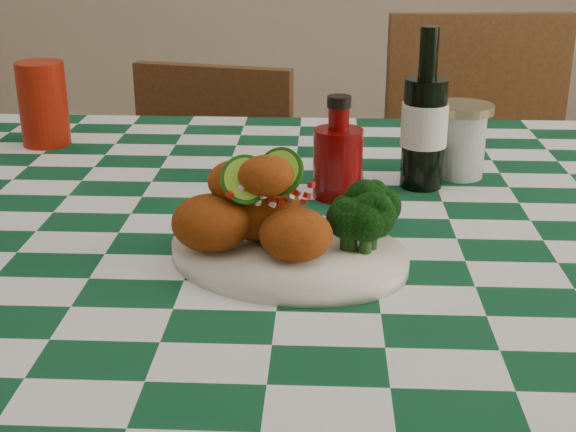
# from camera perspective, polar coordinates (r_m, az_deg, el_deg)

# --- Properties ---
(plate) EXTENTS (0.33, 0.30, 0.02)m
(plate) POSITION_cam_1_polar(r_m,az_deg,el_deg) (0.90, 0.00, -2.75)
(plate) COLOR white
(plate) RESTS_ON dining_table
(fried_chicken_pile) EXTENTS (0.16, 0.12, 0.11)m
(fried_chicken_pile) POSITION_cam_1_polar(r_m,az_deg,el_deg) (0.87, -1.50, 0.99)
(fried_chicken_pile) COLOR #8B370D
(fried_chicken_pile) RESTS_ON plate
(broccoli_side) EXTENTS (0.09, 0.09, 0.07)m
(broccoli_side) POSITION_cam_1_polar(r_m,az_deg,el_deg) (0.89, 5.43, -0.02)
(broccoli_side) COLOR black
(broccoli_side) RESTS_ON plate
(red_tumbler) EXTENTS (0.10, 0.10, 0.14)m
(red_tumbler) POSITION_cam_1_polar(r_m,az_deg,el_deg) (1.39, -17.02, 7.64)
(red_tumbler) COLOR #9B1708
(red_tumbler) RESTS_ON dining_table
(ketchup_bottle) EXTENTS (0.08, 0.08, 0.14)m
(ketchup_bottle) POSITION_cam_1_polar(r_m,az_deg,el_deg) (1.08, 3.59, 4.89)
(ketchup_bottle) COLOR #640505
(ketchup_bottle) RESTS_ON dining_table
(mason_jar) EXTENTS (0.11, 0.11, 0.11)m
(mason_jar) POSITION_cam_1_polar(r_m,az_deg,el_deg) (1.20, 12.13, 5.26)
(mason_jar) COLOR #B2BCBA
(mason_jar) RESTS_ON dining_table
(beer_bottle) EXTENTS (0.07, 0.07, 0.22)m
(beer_bottle) POSITION_cam_1_polar(r_m,az_deg,el_deg) (1.13, 9.73, 7.51)
(beer_bottle) COLOR black
(beer_bottle) RESTS_ON dining_table
(wooden_chair_left) EXTENTS (0.45, 0.47, 0.82)m
(wooden_chair_left) POSITION_cam_1_polar(r_m,az_deg,el_deg) (1.82, -6.89, -3.21)
(wooden_chair_left) COLOR #472814
(wooden_chair_left) RESTS_ON ground
(wooden_chair_right) EXTENTS (0.46, 0.48, 0.93)m
(wooden_chair_right) POSITION_cam_1_polar(r_m,az_deg,el_deg) (1.87, 14.04, -1.31)
(wooden_chair_right) COLOR #472814
(wooden_chair_right) RESTS_ON ground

